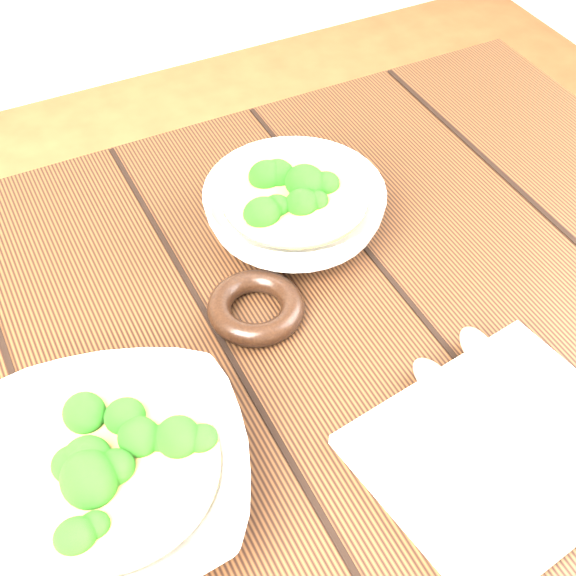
{
  "coord_description": "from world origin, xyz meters",
  "views": [
    {
      "loc": [
        -0.19,
        -0.46,
        1.38
      ],
      "look_at": [
        0.05,
        0.03,
        0.8
      ],
      "focal_mm": 50.0,
      "sensor_mm": 36.0,
      "label": 1
    }
  ],
  "objects_px": {
    "table": "(258,427)",
    "napkin": "(502,451)",
    "soup_bowl_front": "(110,476)",
    "soup_bowl_back": "(294,211)",
    "trivet": "(256,307)"
  },
  "relations": [
    {
      "from": "napkin",
      "to": "table",
      "type": "bearing_deg",
      "value": 119.17
    },
    {
      "from": "trivet",
      "to": "table",
      "type": "bearing_deg",
      "value": -116.46
    },
    {
      "from": "soup_bowl_back",
      "to": "napkin",
      "type": "xyz_separation_m",
      "value": [
        0.03,
        -0.35,
        -0.03
      ]
    },
    {
      "from": "soup_bowl_back",
      "to": "soup_bowl_front",
      "type": "bearing_deg",
      "value": -141.64
    },
    {
      "from": "napkin",
      "to": "soup_bowl_front",
      "type": "bearing_deg",
      "value": 151.78
    },
    {
      "from": "trivet",
      "to": "napkin",
      "type": "distance_m",
      "value": 0.28
    },
    {
      "from": "table",
      "to": "trivet",
      "type": "distance_m",
      "value": 0.14
    },
    {
      "from": "table",
      "to": "trivet",
      "type": "bearing_deg",
      "value": 63.54
    },
    {
      "from": "soup_bowl_back",
      "to": "trivet",
      "type": "bearing_deg",
      "value": -134.25
    },
    {
      "from": "trivet",
      "to": "napkin",
      "type": "xyz_separation_m",
      "value": [
        0.13,
        -0.25,
        -0.01
      ]
    },
    {
      "from": "soup_bowl_front",
      "to": "soup_bowl_back",
      "type": "height_order",
      "value": "soup_bowl_back"
    },
    {
      "from": "soup_bowl_front",
      "to": "soup_bowl_back",
      "type": "relative_size",
      "value": 1.16
    },
    {
      "from": "soup_bowl_front",
      "to": "soup_bowl_back",
      "type": "xyz_separation_m",
      "value": [
        0.29,
        0.23,
        0.0
      ]
    },
    {
      "from": "table",
      "to": "napkin",
      "type": "xyz_separation_m",
      "value": [
        0.15,
        -0.2,
        0.13
      ]
    },
    {
      "from": "soup_bowl_front",
      "to": "trivet",
      "type": "relative_size",
      "value": 2.89
    }
  ]
}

